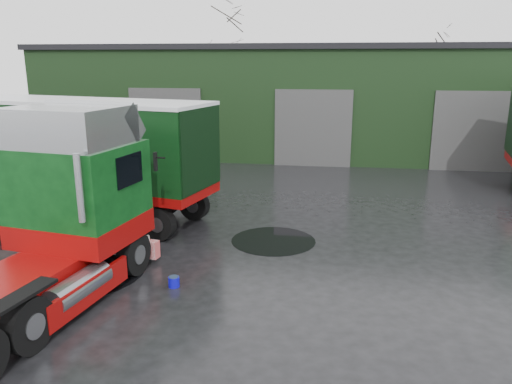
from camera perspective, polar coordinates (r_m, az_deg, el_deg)
ground at (r=13.74m, az=-4.79°, el=-8.61°), size 100.00×100.00×0.00m
warehouse at (r=32.33m, az=7.05°, el=10.65°), size 32.40×12.40×6.30m
hero_tractor at (r=11.77m, az=-25.47°, el=-2.56°), size 4.13×7.55×4.45m
trailer_left at (r=19.87m, az=-23.46°, el=3.88°), size 13.77×5.79×4.19m
wash_bucket at (r=12.73m, az=-9.37°, el=-10.09°), size 0.35×0.35×0.26m
tree_back_a at (r=43.20m, az=-3.39°, el=13.87°), size 4.40×4.40×9.50m
tree_back_b at (r=42.84m, az=18.54°, el=11.80°), size 4.40×4.40×7.50m
puddle_0 at (r=14.27m, az=-19.77°, el=-8.54°), size 3.62×3.62×0.01m
puddle_1 at (r=15.63m, az=1.99°, el=-5.57°), size 2.63×2.63×0.01m
puddle_2 at (r=18.67m, az=-24.59°, el=-3.52°), size 4.50×4.50×0.01m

